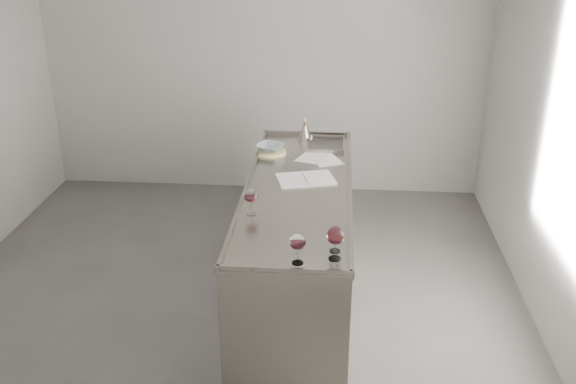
# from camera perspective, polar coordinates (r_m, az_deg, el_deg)

# --- Properties ---
(room_shell) EXTENTS (4.54, 5.04, 2.84)m
(room_shell) POSITION_cam_1_polar(r_m,az_deg,el_deg) (4.21, -6.15, 4.78)
(room_shell) COLOR #4E4B49
(room_shell) RESTS_ON ground
(counter) EXTENTS (0.77, 2.42, 0.97)m
(counter) POSITION_cam_1_polar(r_m,az_deg,el_deg) (4.80, 0.87, -4.73)
(counter) COLOR gray
(counter) RESTS_ON ground
(wine_glass_left) EXTENTS (0.09, 0.09, 0.18)m
(wine_glass_left) POSITION_cam_1_polar(r_m,az_deg,el_deg) (4.14, -3.31, -0.36)
(wine_glass_left) COLOR white
(wine_glass_left) RESTS_ON counter
(wine_glass_middle) EXTENTS (0.09, 0.09, 0.18)m
(wine_glass_middle) POSITION_cam_1_polar(r_m,az_deg,el_deg) (3.56, 0.87, -4.51)
(wine_glass_middle) COLOR white
(wine_glass_middle) RESTS_ON counter
(wine_glass_right) EXTENTS (0.10, 0.10, 0.20)m
(wine_glass_right) POSITION_cam_1_polar(r_m,az_deg,el_deg) (3.61, 4.24, -3.96)
(wine_glass_right) COLOR white
(wine_glass_right) RESTS_ON counter
(wine_glass_small) EXTENTS (0.08, 0.08, 0.16)m
(wine_glass_small) POSITION_cam_1_polar(r_m,az_deg,el_deg) (3.70, 4.24, -3.72)
(wine_glass_small) COLOR white
(wine_glass_small) RESTS_ON counter
(notebook) EXTENTS (0.47, 0.39, 0.02)m
(notebook) POSITION_cam_1_polar(r_m,az_deg,el_deg) (4.73, 1.59, 1.16)
(notebook) COLOR silver
(notebook) RESTS_ON counter
(loose_paper_top) EXTENTS (0.32, 0.36, 0.00)m
(loose_paper_top) POSITION_cam_1_polar(r_m,az_deg,el_deg) (5.13, 3.29, 2.93)
(loose_paper_top) COLOR silver
(loose_paper_top) RESTS_ON counter
(loose_paper_under) EXTENTS (0.29, 0.34, 0.00)m
(loose_paper_under) POSITION_cam_1_polar(r_m,az_deg,el_deg) (5.16, 2.19, 3.11)
(loose_paper_under) COLOR silver
(loose_paper_under) RESTS_ON counter
(trivet) EXTENTS (0.29, 0.29, 0.02)m
(trivet) POSITION_cam_1_polar(r_m,az_deg,el_deg) (5.26, -1.59, 3.60)
(trivet) COLOR #D4CC89
(trivet) RESTS_ON counter
(ceramic_bowl) EXTENTS (0.28, 0.28, 0.05)m
(ceramic_bowl) POSITION_cam_1_polar(r_m,az_deg,el_deg) (5.25, -1.60, 3.98)
(ceramic_bowl) COLOR gray
(ceramic_bowl) RESTS_ON trivet
(wine_funnel) EXTENTS (0.14, 0.14, 0.20)m
(wine_funnel) POSITION_cam_1_polar(r_m,az_deg,el_deg) (5.58, 1.50, 5.34)
(wine_funnel) COLOR gray
(wine_funnel) RESTS_ON counter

